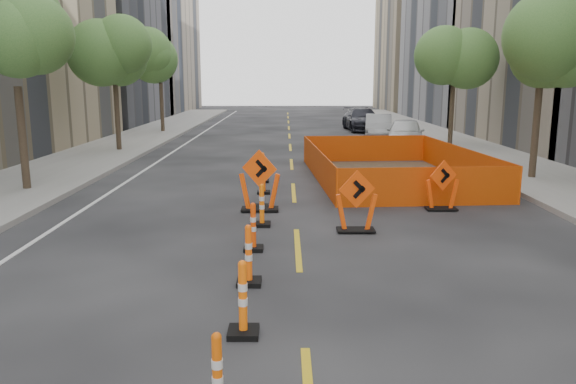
{
  "coord_description": "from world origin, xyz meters",
  "views": [
    {
      "loc": [
        -0.26,
        -7.37,
        3.5
      ],
      "look_at": [
        -0.2,
        4.59,
        1.1
      ],
      "focal_mm": 35.0,
      "sensor_mm": 36.0,
      "label": 1
    }
  ],
  "objects_px": {
    "channelizer_4": "(253,227)",
    "channelizer_6": "(261,190)",
    "parked_car_near": "(405,133)",
    "chevron_sign_left": "(260,181)",
    "parked_car_mid": "(378,127)",
    "channelizer_5": "(262,205)",
    "channelizer_2": "(243,298)",
    "channelizer_1": "(217,377)",
    "channelizer_3": "(249,255)",
    "chevron_sign_center": "(356,201)",
    "channelizer_7": "(264,178)",
    "chevron_sign_right": "(442,185)",
    "channelizer_8": "(263,167)",
    "parked_car_far": "(362,119)"
  },
  "relations": [
    {
      "from": "channelizer_7",
      "to": "chevron_sign_left",
      "type": "height_order",
      "value": "chevron_sign_left"
    },
    {
      "from": "channelizer_5",
      "to": "parked_car_near",
      "type": "xyz_separation_m",
      "value": [
        6.75,
        15.58,
        0.26
      ]
    },
    {
      "from": "parked_car_near",
      "to": "parked_car_mid",
      "type": "height_order",
      "value": "parked_car_near"
    },
    {
      "from": "chevron_sign_left",
      "to": "parked_car_mid",
      "type": "bearing_deg",
      "value": 93.02
    },
    {
      "from": "channelizer_5",
      "to": "channelizer_7",
      "type": "relative_size",
      "value": 1.04
    },
    {
      "from": "channelizer_8",
      "to": "parked_car_near",
      "type": "height_order",
      "value": "parked_car_near"
    },
    {
      "from": "chevron_sign_left",
      "to": "parked_car_mid",
      "type": "relative_size",
      "value": 0.38
    },
    {
      "from": "channelizer_2",
      "to": "parked_car_near",
      "type": "relative_size",
      "value": 0.24
    },
    {
      "from": "chevron_sign_center",
      "to": "parked_car_mid",
      "type": "bearing_deg",
      "value": 65.83
    },
    {
      "from": "channelizer_1",
      "to": "chevron_sign_left",
      "type": "relative_size",
      "value": 0.59
    },
    {
      "from": "channelizer_5",
      "to": "channelizer_6",
      "type": "distance_m",
      "value": 1.99
    },
    {
      "from": "chevron_sign_center",
      "to": "parked_car_near",
      "type": "bearing_deg",
      "value": 60.75
    },
    {
      "from": "chevron_sign_left",
      "to": "parked_car_far",
      "type": "relative_size",
      "value": 0.31
    },
    {
      "from": "channelizer_4",
      "to": "channelizer_6",
      "type": "xyz_separation_m",
      "value": [
        -0.0,
        3.97,
        -0.0
      ]
    },
    {
      "from": "chevron_sign_left",
      "to": "chevron_sign_right",
      "type": "height_order",
      "value": "chevron_sign_left"
    },
    {
      "from": "parked_car_mid",
      "to": "chevron_sign_right",
      "type": "bearing_deg",
      "value": -85.57
    },
    {
      "from": "channelizer_7",
      "to": "chevron_sign_right",
      "type": "bearing_deg",
      "value": -25.02
    },
    {
      "from": "channelizer_3",
      "to": "channelizer_4",
      "type": "bearing_deg",
      "value": 90.91
    },
    {
      "from": "channelizer_2",
      "to": "channelizer_6",
      "type": "bearing_deg",
      "value": 90.6
    },
    {
      "from": "channelizer_5",
      "to": "chevron_sign_left",
      "type": "relative_size",
      "value": 0.63
    },
    {
      "from": "channelizer_8",
      "to": "chevron_sign_left",
      "type": "bearing_deg",
      "value": -88.86
    },
    {
      "from": "channelizer_8",
      "to": "chevron_sign_left",
      "type": "relative_size",
      "value": 0.62
    },
    {
      "from": "channelizer_7",
      "to": "parked_car_mid",
      "type": "bearing_deg",
      "value": 69.32
    },
    {
      "from": "channelizer_4",
      "to": "channelizer_8",
      "type": "bearing_deg",
      "value": 90.82
    },
    {
      "from": "chevron_sign_center",
      "to": "channelizer_8",
      "type": "bearing_deg",
      "value": 96.96
    },
    {
      "from": "channelizer_2",
      "to": "parked_car_far",
      "type": "relative_size",
      "value": 0.2
    },
    {
      "from": "channelizer_5",
      "to": "channelizer_8",
      "type": "distance_m",
      "value": 5.96
    },
    {
      "from": "parked_car_near",
      "to": "channelizer_1",
      "type": "bearing_deg",
      "value": -95.11
    },
    {
      "from": "channelizer_5",
      "to": "parked_car_far",
      "type": "distance_m",
      "value": 26.8
    },
    {
      "from": "parked_car_near",
      "to": "parked_car_far",
      "type": "xyz_separation_m",
      "value": [
        -0.82,
        10.56,
        -0.0
      ]
    },
    {
      "from": "parked_car_near",
      "to": "channelizer_2",
      "type": "bearing_deg",
      "value": -96.24
    },
    {
      "from": "channelizer_6",
      "to": "parked_car_near",
      "type": "distance_m",
      "value": 15.23
    },
    {
      "from": "channelizer_1",
      "to": "channelizer_3",
      "type": "distance_m",
      "value": 3.97
    },
    {
      "from": "channelizer_7",
      "to": "channelizer_3",
      "type": "bearing_deg",
      "value": -89.71
    },
    {
      "from": "channelizer_2",
      "to": "parked_car_far",
      "type": "bearing_deg",
      "value": 79.5
    },
    {
      "from": "channelizer_4",
      "to": "channelizer_6",
      "type": "relative_size",
      "value": 1.01
    },
    {
      "from": "chevron_sign_right",
      "to": "channelizer_6",
      "type": "bearing_deg",
      "value": 156.13
    },
    {
      "from": "channelizer_8",
      "to": "chevron_sign_right",
      "type": "xyz_separation_m",
      "value": [
        5.04,
        -4.29,
        0.17
      ]
    },
    {
      "from": "channelizer_3",
      "to": "chevron_sign_left",
      "type": "distance_m",
      "value": 5.58
    },
    {
      "from": "channelizer_7",
      "to": "channelizer_8",
      "type": "relative_size",
      "value": 0.97
    },
    {
      "from": "chevron_sign_left",
      "to": "chevron_sign_right",
      "type": "relative_size",
      "value": 1.21
    },
    {
      "from": "channelizer_1",
      "to": "parked_car_near",
      "type": "height_order",
      "value": "parked_car_near"
    },
    {
      "from": "chevron_sign_center",
      "to": "chevron_sign_left",
      "type": "bearing_deg",
      "value": 123.93
    },
    {
      "from": "channelizer_2",
      "to": "channelizer_7",
      "type": "relative_size",
      "value": 1.09
    },
    {
      "from": "channelizer_4",
      "to": "parked_car_near",
      "type": "height_order",
      "value": "parked_car_near"
    },
    {
      "from": "channelizer_4",
      "to": "parked_car_near",
      "type": "xyz_separation_m",
      "value": [
        6.85,
        17.56,
        0.27
      ]
    },
    {
      "from": "chevron_sign_left",
      "to": "channelizer_5",
      "type": "bearing_deg",
      "value": -64.17
    },
    {
      "from": "chevron_sign_left",
      "to": "chevron_sign_center",
      "type": "bearing_deg",
      "value": -21.15
    },
    {
      "from": "channelizer_6",
      "to": "chevron_sign_right",
      "type": "xyz_separation_m",
      "value": [
        4.93,
        -0.32,
        0.18
      ]
    },
    {
      "from": "chevron_sign_center",
      "to": "channelizer_3",
      "type": "bearing_deg",
      "value": -137.26
    }
  ]
}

